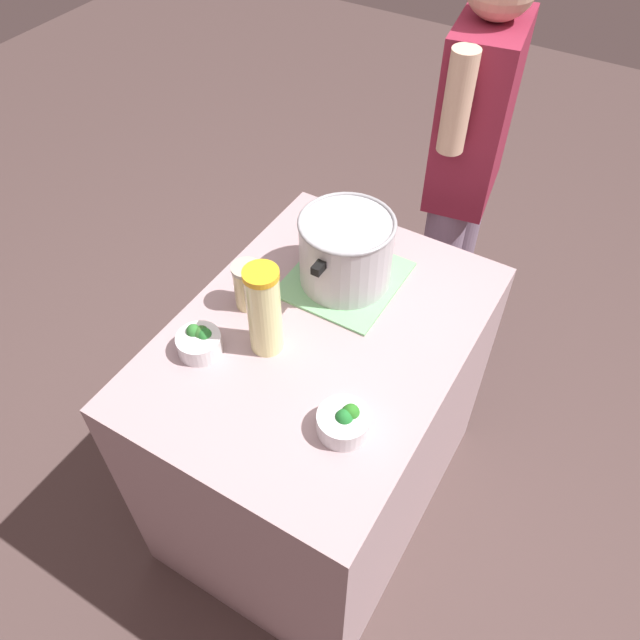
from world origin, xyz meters
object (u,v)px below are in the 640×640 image
object	(u,v)px
broccoli_bowl_front	(344,422)
person_cook	(464,174)
cooking_pot	(346,250)
broccoli_bowl_center	(200,341)
lemonade_pitcher	(264,310)
mason_jar	(248,285)

from	to	relation	value
broccoli_bowl_front	person_cook	xyz separation A→B (m)	(1.09, 0.14, -0.03)
cooking_pot	broccoli_bowl_center	size ratio (longest dim) A/B	2.90
lemonade_pitcher	person_cook	distance (m)	0.99
lemonade_pitcher	broccoli_bowl_center	xyz separation A→B (m)	(-0.10, 0.14, -0.10)
cooking_pot	broccoli_bowl_center	distance (m)	0.46
lemonade_pitcher	person_cook	size ratio (longest dim) A/B	0.16
broccoli_bowl_front	broccoli_bowl_center	size ratio (longest dim) A/B	1.08
cooking_pot	person_cook	bearing A→B (deg)	-8.44
mason_jar	broccoli_bowl_front	world-z (taller)	mason_jar
mason_jar	person_cook	bearing A→B (deg)	-17.59
cooking_pot	person_cook	xyz separation A→B (m)	(0.66, -0.10, -0.11)
cooking_pot	broccoli_bowl_center	world-z (taller)	cooking_pot
broccoli_bowl_center	lemonade_pitcher	bearing A→B (deg)	-54.62
lemonade_pitcher	broccoli_bowl_front	distance (m)	0.33
lemonade_pitcher	person_cook	bearing A→B (deg)	-8.86
cooking_pot	lemonade_pitcher	distance (m)	0.32
cooking_pot	person_cook	world-z (taller)	person_cook
cooking_pot	broccoli_bowl_front	bearing A→B (deg)	-151.11
lemonade_pitcher	person_cook	xyz separation A→B (m)	(0.97, -0.15, -0.13)
cooking_pot	lemonade_pitcher	xyz separation A→B (m)	(-0.32, 0.05, 0.02)
cooking_pot	mason_jar	distance (m)	0.28
broccoli_bowl_center	cooking_pot	bearing A→B (deg)	-25.02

